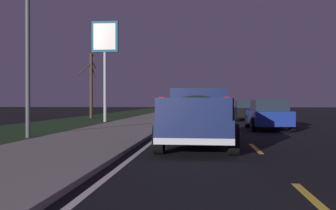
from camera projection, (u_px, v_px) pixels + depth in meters
name	position (u px, v px, depth m)	size (l,w,h in m)	color
ground	(224.00, 120.00, 29.05)	(144.00, 144.00, 0.00)	black
sidewalk_shoulder	(152.00, 119.00, 29.60)	(108.00, 4.00, 0.12)	gray
grass_verge	(91.00, 119.00, 30.07)	(108.00, 6.00, 0.01)	#1E3819
lane_markings	(192.00, 119.00, 30.92)	(108.00, 3.54, 0.01)	yellow
pickup_truck	(198.00, 116.00, 11.80)	(5.48, 2.38, 1.87)	#141E4C
sedan_blue	(268.00, 114.00, 19.05)	(4.43, 2.06, 1.54)	navy
sedan_black	(246.00, 110.00, 28.80)	(4.40, 2.03, 1.54)	black
sedan_tan	(199.00, 110.00, 29.55)	(4.42, 2.05, 1.54)	#9E845B
gas_price_sign	(105.00, 46.00, 26.43)	(0.27, 1.90, 7.18)	#99999E
street_light_near	(34.00, 8.00, 14.63)	(0.36, 1.97, 8.60)	#4C4C51
bare_tree_far	(91.00, 84.00, 32.30)	(1.86, 1.70, 5.69)	#423323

